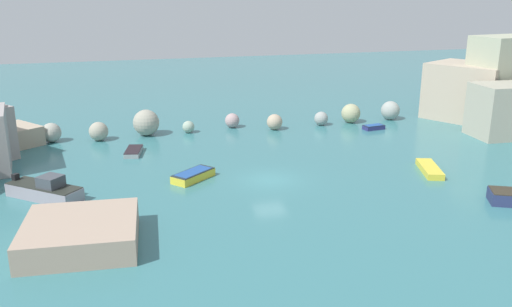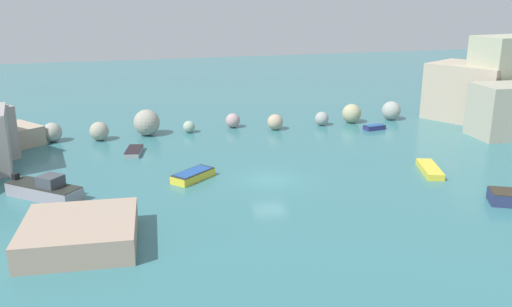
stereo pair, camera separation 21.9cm
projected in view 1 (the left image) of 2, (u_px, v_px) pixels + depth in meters
cove_water at (270, 180)px, 41.89m from camera, size 160.00×160.00×0.00m
cliff_headland_right at (506, 95)px, 59.98m from camera, size 16.84×22.64×9.46m
rock_breakwater at (180, 123)px, 55.14m from camera, size 44.29×3.69×2.64m
stone_dock at (81, 233)px, 30.94m from camera, size 6.86×6.79×1.54m
moored_boat_0 at (45, 190)px, 38.03m from camera, size 5.50×5.12×1.78m
moored_boat_1 at (193, 175)px, 41.92m from camera, size 3.75×3.45×0.68m
moored_boat_2 at (430, 169)px, 43.69m from camera, size 2.62×4.49×0.50m
moored_boat_3 at (374, 127)px, 57.12m from camera, size 2.35×1.38×0.48m
moored_boat_4 at (134, 151)px, 48.58m from camera, size 1.95×3.36×0.45m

